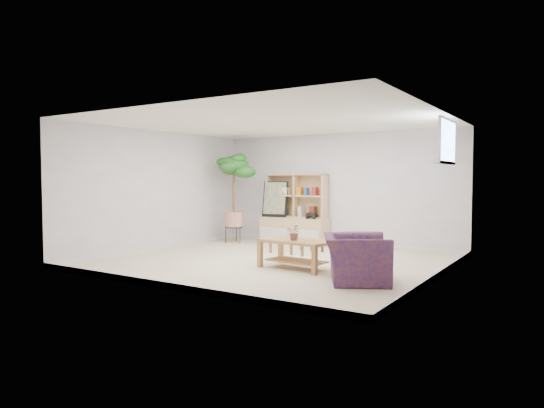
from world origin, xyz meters
The scene contains 14 objects.
floor centered at (0.00, 0.00, 0.00)m, with size 5.50×5.00×0.01m, color beige.
ceiling centered at (0.00, 0.00, 2.40)m, with size 5.50×5.00×0.01m, color white.
walls centered at (0.00, 0.00, 1.20)m, with size 5.51×5.01×2.40m.
baseboard centered at (0.00, 0.00, 0.05)m, with size 5.50×5.00×0.10m, color silver, non-canonical shape.
window centered at (2.73, 0.60, 2.00)m, with size 0.10×0.98×0.68m, color #C3D7FF, non-canonical shape.
window_sill centered at (2.67, 0.60, 1.68)m, with size 0.14×1.00×0.04m, color silver.
storage_unit centered at (-0.88, 2.24, 0.77)m, with size 1.54×0.52×1.54m, color #E2A872, non-canonical shape.
poster centered at (-1.34, 2.19, 0.98)m, with size 0.58×0.13×0.81m, color yellow, non-canonical shape.
toy_truck centered at (-0.41, 2.19, 0.65)m, with size 0.28×0.19×0.15m, color black, non-canonical shape.
coffee_table centered at (0.63, -0.30, 0.23)m, with size 1.14×0.62×0.46m, color #A27847, non-canonical shape.
table_plant centered at (0.64, -0.38, 0.59)m, with size 0.23×0.20×0.25m, color #19671E.
floor_tree centered at (-2.11, 1.67, 1.01)m, with size 0.74×0.74×2.02m, color #1C5716, non-canonical shape.
armchair centered at (1.82, -0.72, 0.37)m, with size 1.01×0.87×0.74m, color navy.
sill_plant centered at (2.67, 0.64, 1.82)m, with size 0.14×0.11×0.25m, color #1C5716.
Camera 1 is at (4.44, -6.99, 1.44)m, focal length 32.00 mm.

